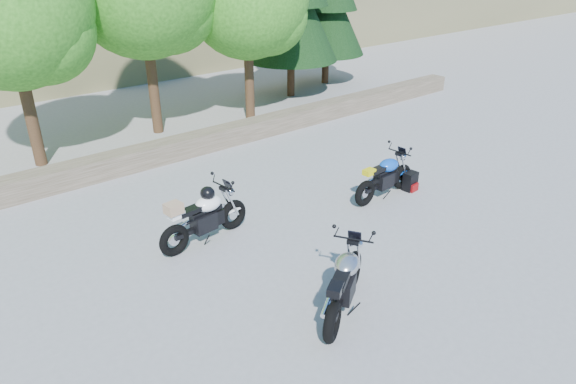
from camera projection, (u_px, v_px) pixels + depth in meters
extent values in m
plane|color=gray|center=(315.00, 253.00, 8.90)|extent=(90.00, 90.00, 0.00)
cube|color=brown|center=(166.00, 151.00, 12.63)|extent=(22.00, 0.55, 0.50)
cylinder|color=#382314|center=(28.00, 104.00, 11.84)|extent=(0.28, 0.28, 3.02)
sphere|color=#276D18|center=(4.00, 0.00, 10.85)|extent=(3.67, 3.67, 3.67)
sphere|color=#276D18|center=(40.00, 31.00, 11.21)|extent=(2.38, 2.38, 2.38)
cylinder|color=#382314|center=(152.00, 73.00, 13.92)|extent=(0.28, 0.28, 3.36)
sphere|color=#276D18|center=(167.00, 2.00, 13.21)|extent=(2.64, 2.64, 2.64)
cylinder|color=#382314|center=(249.00, 71.00, 15.19)|extent=(0.28, 0.28, 2.91)
sphere|color=#276D18|center=(268.00, 15.00, 14.59)|extent=(2.29, 2.29, 2.29)
cylinder|color=#382314|center=(291.00, 65.00, 17.67)|extent=(0.26, 0.26, 2.16)
cone|color=black|center=(291.00, 10.00, 16.89)|extent=(3.17, 3.17, 3.24)
cylinder|color=#382314|center=(326.00, 58.00, 19.39)|extent=(0.26, 0.26, 1.92)
cone|color=black|center=(327.00, 13.00, 18.70)|extent=(2.82, 2.82, 2.88)
torus|color=black|center=(354.00, 269.00, 7.96)|extent=(0.57, 0.43, 0.58)
torus|color=black|center=(332.00, 322.00, 6.85)|extent=(0.57, 0.43, 0.58)
cylinder|color=silver|center=(354.00, 269.00, 7.96)|extent=(0.19, 0.14, 0.20)
cylinder|color=silver|center=(332.00, 322.00, 6.85)|extent=(0.19, 0.14, 0.20)
cube|color=black|center=(344.00, 288.00, 7.34)|extent=(0.51, 0.46, 0.33)
cube|color=black|center=(345.00, 274.00, 7.31)|extent=(0.62, 0.46, 0.09)
ellipsoid|color=#A8A9AD|center=(347.00, 264.00, 7.31)|extent=(0.63, 0.57, 0.28)
cube|color=black|center=(340.00, 280.00, 6.97)|extent=(0.49, 0.41, 0.08)
cube|color=black|center=(335.00, 289.00, 6.72)|extent=(0.31, 0.29, 0.12)
cylinder|color=black|center=(353.00, 239.00, 7.53)|extent=(0.34, 0.53, 0.03)
sphere|color=silver|center=(355.00, 243.00, 7.72)|extent=(0.16, 0.16, 0.16)
torus|color=black|center=(233.00, 215.00, 9.57)|extent=(0.59, 0.21, 0.58)
torus|color=black|center=(174.00, 240.00, 8.74)|extent=(0.59, 0.21, 0.58)
cylinder|color=silver|center=(233.00, 215.00, 9.57)|extent=(0.20, 0.06, 0.20)
cylinder|color=silver|center=(174.00, 240.00, 8.74)|extent=(0.20, 0.06, 0.20)
cube|color=black|center=(204.00, 222.00, 9.10)|extent=(0.46, 0.32, 0.33)
cube|color=black|center=(206.00, 211.00, 9.05)|extent=(0.64, 0.21, 0.09)
ellipsoid|color=white|center=(208.00, 203.00, 9.04)|extent=(0.55, 0.40, 0.27)
cube|color=black|center=(190.00, 211.00, 8.78)|extent=(0.47, 0.25, 0.08)
cube|color=white|center=(176.00, 214.00, 8.59)|extent=(0.27, 0.21, 0.12)
cylinder|color=black|center=(224.00, 186.00, 9.18)|extent=(0.09, 0.60, 0.03)
sphere|color=silver|center=(230.00, 192.00, 9.34)|extent=(0.16, 0.16, 0.16)
ellipsoid|color=black|center=(207.00, 193.00, 8.95)|extent=(0.28, 0.29, 0.24)
cube|color=#9C7A5A|center=(174.00, 208.00, 8.51)|extent=(0.30, 0.26, 0.18)
torus|color=black|center=(402.00, 176.00, 11.17)|extent=(0.56, 0.17, 0.55)
torus|color=black|center=(365.00, 193.00, 10.41)|extent=(0.56, 0.17, 0.55)
cylinder|color=silver|center=(402.00, 176.00, 11.17)|extent=(0.19, 0.05, 0.19)
cylinder|color=silver|center=(365.00, 193.00, 10.41)|extent=(0.19, 0.05, 0.19)
cube|color=black|center=(384.00, 180.00, 10.74)|extent=(0.43, 0.28, 0.31)
cube|color=black|center=(386.00, 171.00, 10.69)|extent=(0.61, 0.17, 0.09)
ellipsoid|color=blue|center=(389.00, 165.00, 10.67)|extent=(0.51, 0.36, 0.26)
cube|color=black|center=(377.00, 170.00, 10.44)|extent=(0.44, 0.21, 0.08)
cube|color=#D7C80B|center=(369.00, 172.00, 10.27)|extent=(0.25, 0.19, 0.11)
cylinder|color=black|center=(400.00, 152.00, 10.80)|extent=(0.06, 0.57, 0.03)
sphere|color=silver|center=(403.00, 157.00, 10.94)|extent=(0.16, 0.16, 0.16)
cube|color=black|center=(410.00, 181.00, 11.12)|extent=(0.32, 0.24, 0.41)
cube|color=maroon|center=(415.00, 188.00, 11.08)|extent=(0.24, 0.06, 0.17)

